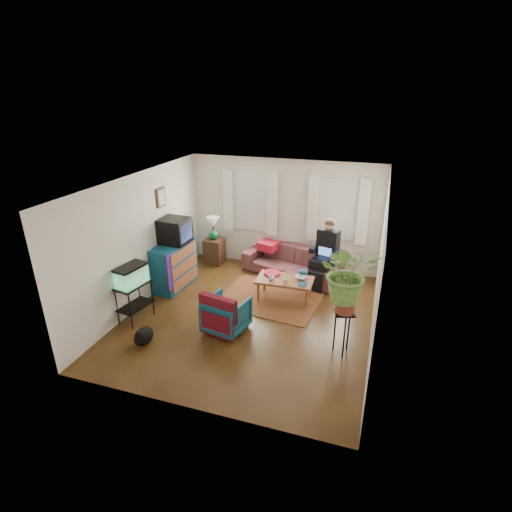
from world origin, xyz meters
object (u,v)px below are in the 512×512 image
(sofa, at_px, (292,257))
(side_table, at_px, (214,251))
(plant_stand, at_px, (342,332))
(dresser, at_px, (173,265))
(coffee_table, at_px, (285,289))
(armchair, at_px, (227,313))
(aquarium_stand, at_px, (135,302))

(sofa, relative_size, side_table, 3.59)
(sofa, distance_m, plant_stand, 3.02)
(dresser, height_order, plant_stand, dresser)
(dresser, relative_size, coffee_table, 0.97)
(sofa, distance_m, armchair, 2.67)
(aquarium_stand, height_order, armchair, aquarium_stand)
(aquarium_stand, xyz_separation_m, armchair, (1.76, 0.20, -0.01))
(coffee_table, xyz_separation_m, plant_stand, (1.33, -1.44, 0.15))
(aquarium_stand, bearing_deg, coffee_table, 42.77)
(armchair, distance_m, plant_stand, 2.05)
(side_table, relative_size, plant_stand, 0.81)
(coffee_table, bearing_deg, dresser, -177.97)
(sofa, distance_m, side_table, 2.00)
(side_table, relative_size, armchair, 0.89)
(dresser, bearing_deg, plant_stand, -14.74)
(side_table, relative_size, dresser, 0.57)
(aquarium_stand, bearing_deg, side_table, 92.80)
(armchair, distance_m, coffee_table, 1.58)
(side_table, bearing_deg, armchair, -62.37)
(plant_stand, bearing_deg, armchair, 179.04)
(side_table, height_order, coffee_table, side_table)
(plant_stand, bearing_deg, dresser, 161.14)
(coffee_table, bearing_deg, side_table, 147.47)
(aquarium_stand, height_order, coffee_table, aquarium_stand)
(armchair, height_order, coffee_table, armchair)
(side_table, distance_m, coffee_table, 2.48)
(side_table, xyz_separation_m, armchair, (1.41, -2.69, 0.04))
(dresser, bearing_deg, side_table, 80.72)
(armchair, bearing_deg, aquarium_stand, 17.63)
(sofa, height_order, coffee_table, sofa)
(sofa, bearing_deg, armchair, -86.74)
(sofa, distance_m, dresser, 2.69)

